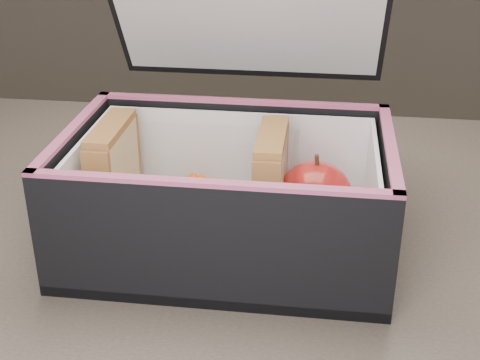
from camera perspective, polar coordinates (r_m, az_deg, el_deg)
The scene contains 8 objects.
kitchen_table at distance 0.65m, azimuth -3.60°, elevation -14.04°, with size 1.20×0.80×0.75m.
lunch_bag at distance 0.59m, azimuth -1.02°, elevation -0.44°, with size 0.28×0.29×0.26m.
plastic_tub at distance 0.61m, azimuth -4.13°, elevation -0.84°, with size 0.19×0.13×0.08m, color white, non-canonical shape.
sandwich_left at distance 0.62m, azimuth -10.68°, elevation 0.59°, with size 0.02×0.09×0.10m.
sandwich_right at distance 0.59m, azimuth 2.63°, elevation -0.22°, with size 0.02×0.08×0.09m.
carrot_sticks at distance 0.62m, azimuth -4.67°, elevation -2.34°, with size 0.05×0.14×0.03m.
paper_napkin at distance 0.62m, azimuth 6.67°, elevation -4.21°, with size 0.07×0.08×0.01m, color white.
red_apple at distance 0.60m, azimuth 6.41°, elevation -1.36°, with size 0.09×0.09×0.07m.
Camera 1 is at (0.10, -0.48, 1.08)m, focal length 50.00 mm.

